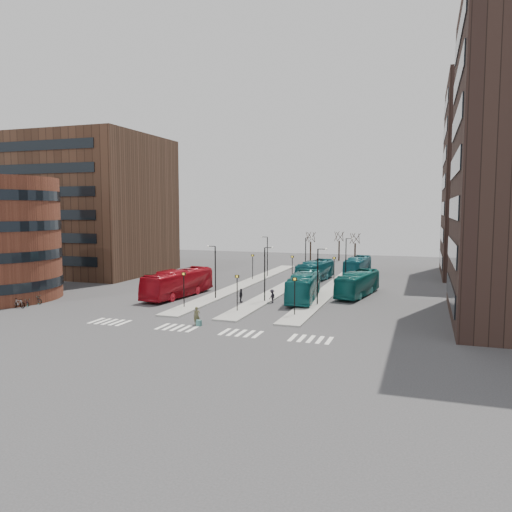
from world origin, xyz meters
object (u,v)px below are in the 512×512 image
(teal_bus_a, at_px, (304,286))
(teal_bus_c, at_px, (358,284))
(bicycle_near, at_px, (26,303))
(bicycle_mid, at_px, (18,303))
(suitcase, at_px, (199,323))
(commuter_c, at_px, (272,296))
(bicycle_far, at_px, (35,300))
(traveller, at_px, (197,316))
(teal_bus_d, at_px, (358,266))
(teal_bus_b, at_px, (315,271))
(commuter_a, at_px, (172,292))
(commuter_b, at_px, (241,296))
(red_bus, at_px, (178,283))

(teal_bus_a, relative_size, teal_bus_c, 1.07)
(bicycle_near, height_order, bicycle_mid, bicycle_mid)
(suitcase, distance_m, teal_bus_a, 16.61)
(commuter_c, relative_size, bicycle_far, 0.86)
(traveller, height_order, bicycle_mid, traveller)
(commuter_c, xyz_separation_m, bicycle_mid, (-24.54, -11.38, -0.26))
(teal_bus_d, height_order, commuter_c, teal_bus_d)
(teal_bus_b, xyz_separation_m, bicycle_far, (-25.53, -27.11, -1.02))
(bicycle_far, bearing_deg, bicycle_near, 176.35)
(bicycle_near, height_order, bicycle_far, bicycle_far)
(bicycle_near, xyz_separation_m, bicycle_far, (0.00, 1.31, 0.07))
(bicycle_mid, height_order, bicycle_far, bicycle_mid)
(traveller, bearing_deg, teal_bus_a, 36.20)
(suitcase, bearing_deg, teal_bus_a, 77.79)
(teal_bus_b, height_order, commuter_a, teal_bus_b)
(teal_bus_a, height_order, teal_bus_b, teal_bus_a)
(commuter_b, bearing_deg, teal_bus_d, -20.17)
(teal_bus_c, xyz_separation_m, commuter_c, (-8.41, -7.82, -0.71))
(teal_bus_a, bearing_deg, commuter_b, -155.41)
(bicycle_near, bearing_deg, commuter_c, -43.35)
(teal_bus_c, xyz_separation_m, bicycle_far, (-32.95, -16.83, -1.01))
(teal_bus_b, xyz_separation_m, commuter_b, (-4.39, -18.89, -0.71))
(suitcase, relative_size, teal_bus_c, 0.05)
(suitcase, bearing_deg, commuter_c, 85.28)
(bicycle_mid, bearing_deg, commuter_a, -53.41)
(bicycle_near, bearing_deg, traveller, -71.13)
(bicycle_mid, distance_m, bicycle_far, 2.36)
(red_bus, height_order, commuter_c, red_bus)
(suitcase, distance_m, commuter_c, 12.92)
(teal_bus_d, relative_size, bicycle_mid, 6.17)
(commuter_a, height_order, bicycle_mid, commuter_a)
(teal_bus_b, distance_m, commuter_b, 19.41)
(teal_bus_b, height_order, traveller, teal_bus_b)
(bicycle_mid, bearing_deg, teal_bus_d, -40.24)
(teal_bus_d, xyz_separation_m, bicycle_near, (-30.50, -37.01, -1.06))
(traveller, bearing_deg, bicycle_far, 140.53)
(commuter_b, relative_size, bicycle_near, 1.03)
(suitcase, bearing_deg, bicycle_far, 179.45)
(teal_bus_d, distance_m, bicycle_mid, 48.79)
(teal_bus_c, bearing_deg, red_bus, -149.87)
(commuter_a, xyz_separation_m, commuter_c, (11.75, 1.34, -0.04))
(teal_bus_d, bearing_deg, teal_bus_a, -93.29)
(traveller, height_order, commuter_a, traveller)
(teal_bus_a, bearing_deg, bicycle_far, -162.29)
(teal_bus_b, xyz_separation_m, traveller, (-4.40, -30.25, -0.67))
(bicycle_mid, bearing_deg, commuter_b, -64.94)
(traveller, bearing_deg, teal_bus_c, 28.37)
(teal_bus_c, relative_size, commuter_a, 6.53)
(red_bus, distance_m, commuter_c, 11.79)
(red_bus, xyz_separation_m, commuter_b, (8.36, -1.03, -0.84))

